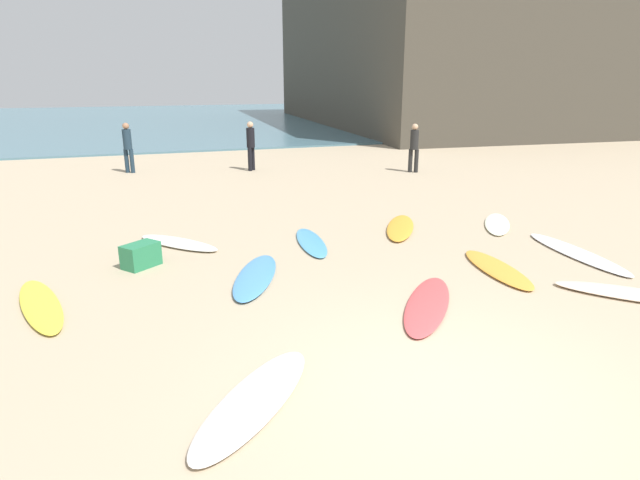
% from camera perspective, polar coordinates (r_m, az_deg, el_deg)
% --- Properties ---
extents(ground_plane, '(120.00, 120.00, 0.00)m').
position_cam_1_polar(ground_plane, '(5.87, 13.90, -15.40)').
color(ground_plane, tan).
extents(ocean_water, '(120.00, 40.00, 0.08)m').
position_cam_1_polar(ocean_water, '(43.80, -15.49, 12.40)').
color(ocean_water, slate).
rests_on(ocean_water, ground_plane).
extents(coastal_headland, '(32.79, 27.61, 9.68)m').
position_cam_1_polar(coastal_headland, '(43.29, 21.78, 18.17)').
color(coastal_headland, '#474238').
rests_on(coastal_headland, ground_plane).
extents(surfboard_0, '(1.81, 1.96, 0.09)m').
position_cam_1_polar(surfboard_0, '(5.53, -7.07, -16.64)').
color(surfboard_0, silver).
rests_on(surfboard_0, ground_plane).
extents(surfboard_1, '(0.82, 2.04, 0.07)m').
position_cam_1_polar(surfboard_1, '(9.39, 18.43, -2.93)').
color(surfboard_1, gold).
rests_on(surfboard_1, ground_plane).
extents(surfboard_2, '(1.35, 2.17, 0.08)m').
position_cam_1_polar(surfboard_2, '(8.62, -6.92, -3.87)').
color(surfboard_2, '#4C94D7').
rests_on(surfboard_2, ground_plane).
extents(surfboard_3, '(0.72, 2.62, 0.07)m').
position_cam_1_polar(surfboard_3, '(10.77, 25.76, -1.25)').
color(surfboard_3, white).
rests_on(surfboard_3, ground_plane).
extents(surfboard_4, '(1.96, 1.93, 0.09)m').
position_cam_1_polar(surfboard_4, '(9.13, 30.66, -5.02)').
color(surfboard_4, '#F9DBC2').
rests_on(surfboard_4, ground_plane).
extents(surfboard_5, '(1.65, 1.81, 0.09)m').
position_cam_1_polar(surfboard_5, '(10.62, -14.91, -0.29)').
color(surfboard_5, white).
rests_on(surfboard_5, ground_plane).
extents(surfboard_6, '(1.05, 2.28, 0.08)m').
position_cam_1_polar(surfboard_6, '(8.49, -27.73, -6.16)').
color(surfboard_6, yellow).
rests_on(surfboard_6, ground_plane).
extents(surfboard_7, '(1.77, 2.08, 0.06)m').
position_cam_1_polar(surfboard_7, '(7.71, 11.43, -6.76)').
color(surfboard_7, '#D84C4E').
rests_on(surfboard_7, ground_plane).
extents(surfboard_8, '(1.53, 1.86, 0.07)m').
position_cam_1_polar(surfboard_8, '(12.27, 18.42, 1.66)').
color(surfboard_8, silver).
rests_on(surfboard_8, ground_plane).
extents(surfboard_9, '(1.55, 2.10, 0.09)m').
position_cam_1_polar(surfboard_9, '(11.45, 8.59, 1.35)').
color(surfboard_9, gold).
rests_on(surfboard_9, ground_plane).
extents(surfboard_10, '(0.73, 2.01, 0.06)m').
position_cam_1_polar(surfboard_10, '(10.34, -0.96, -0.23)').
color(surfboard_10, '#4FA3DA').
rests_on(surfboard_10, ground_plane).
extents(beachgoer_near, '(0.38, 0.38, 1.66)m').
position_cam_1_polar(beachgoer_near, '(19.20, -19.88, 9.51)').
color(beachgoer_near, '#1E3342').
rests_on(beachgoer_near, ground_plane).
extents(beachgoer_mid, '(0.39, 0.39, 1.67)m').
position_cam_1_polar(beachgoer_mid, '(18.70, -7.42, 10.20)').
color(beachgoer_mid, black).
rests_on(beachgoer_mid, ground_plane).
extents(beachgoer_far, '(0.39, 0.39, 1.62)m').
position_cam_1_polar(beachgoer_far, '(18.46, 10.04, 9.91)').
color(beachgoer_far, black).
rests_on(beachgoer_far, ground_plane).
extents(beach_cooler, '(0.70, 0.66, 0.41)m').
position_cam_1_polar(beach_cooler, '(9.54, -18.62, -1.56)').
color(beach_cooler, '#287F51').
rests_on(beach_cooler, ground_plane).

